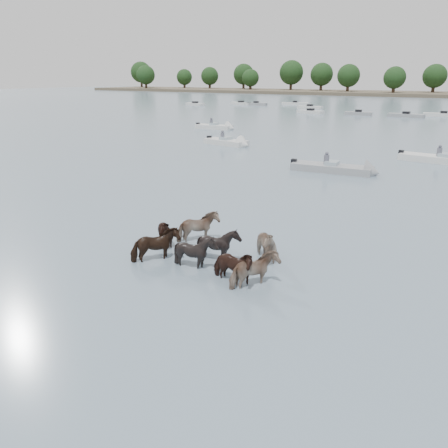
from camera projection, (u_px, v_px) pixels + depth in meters
The scene contains 7 objects.
ground at pixel (165, 290), 13.39m from camera, with size 400.00×400.00×0.00m, color slate.
shoreline at pixel (272, 91), 169.04m from camera, with size 160.00×30.00×1.00m, color #4C4233.
pony_herd at pixel (208, 249), 15.34m from camera, with size 6.13×3.99×1.42m.
motorboat_a at pixel (232, 143), 41.08m from camera, with size 5.03×2.32×1.92m.
motorboat_b at pixel (343, 170), 29.51m from camera, with size 6.00×2.08×1.92m.
motorboat_f at pixel (219, 127), 53.57m from camera, with size 5.18×2.05×1.92m.
treeline at pixel (257, 75), 172.35m from camera, with size 147.83×22.40×12.34m.
Camera 1 is at (7.90, -9.29, 6.16)m, focal length 35.62 mm.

